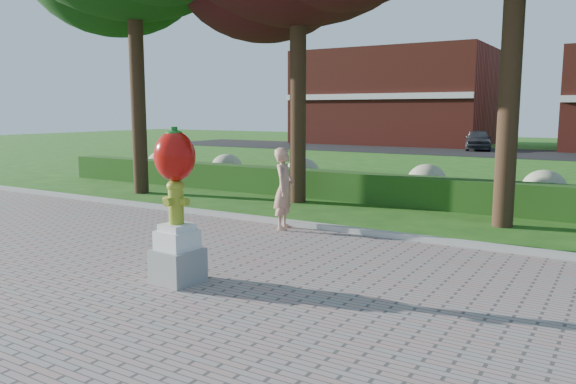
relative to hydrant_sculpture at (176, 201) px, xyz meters
name	(u,v)px	position (x,y,z in m)	size (l,w,h in m)	color
ground	(220,261)	(-0.30, 1.35, -1.23)	(100.00, 100.00, 0.00)	#225314
curb	(307,226)	(-0.30, 4.35, -1.16)	(40.00, 0.18, 0.15)	#ADADA5
lawn_hedge	(379,189)	(-0.30, 8.35, -0.83)	(24.00, 0.70, 0.80)	#1E4C15
hydrangea_row	(412,181)	(0.27, 9.35, -0.68)	(20.10, 1.10, 0.99)	#ABAE84
street	(515,153)	(-0.30, 29.35, -1.22)	(50.00, 8.00, 0.02)	black
building_left	(393,98)	(-10.30, 35.35, 2.27)	(14.00, 8.00, 7.00)	maroon
hydrant_sculpture	(176,201)	(0.00, 0.00, 0.00)	(0.66, 0.66, 2.25)	gray
woman	(284,189)	(-0.63, 3.95, -0.33)	(0.63, 0.41, 1.71)	tan
parked_car	(478,140)	(-2.89, 31.10, -0.56)	(1.55, 3.84, 1.31)	#383A3F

